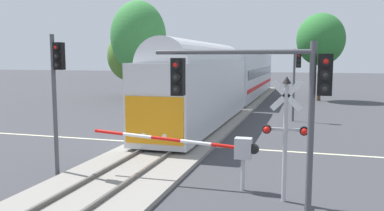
# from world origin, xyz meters

# --- Properties ---
(ground_plane) EXTENTS (220.00, 220.00, 0.00)m
(ground_plane) POSITION_xyz_m (0.00, 0.00, 0.00)
(ground_plane) COLOR #3D3D42
(road_centre_stripe) EXTENTS (44.00, 0.20, 0.01)m
(road_centre_stripe) POSITION_xyz_m (0.00, 0.00, 0.00)
(road_centre_stripe) COLOR beige
(road_centre_stripe) RESTS_ON ground
(railway_track) EXTENTS (4.40, 80.00, 0.32)m
(railway_track) POSITION_xyz_m (0.00, 0.00, 0.10)
(railway_track) COLOR gray
(railway_track) RESTS_ON ground
(commuter_train) EXTENTS (3.04, 41.32, 5.16)m
(commuter_train) POSITION_xyz_m (0.00, 16.30, 2.77)
(commuter_train) COLOR silver
(commuter_train) RESTS_ON railway_track
(crossing_gate_near) EXTENTS (6.09, 0.40, 1.83)m
(crossing_gate_near) POSITION_xyz_m (3.82, -6.18, 1.43)
(crossing_gate_near) COLOR #B7B7BC
(crossing_gate_near) RESTS_ON ground
(crossing_signal_mast) EXTENTS (1.36, 0.44, 3.90)m
(crossing_signal_mast) POSITION_xyz_m (5.91, -6.89, 2.38)
(crossing_signal_mast) COLOR #B2B2B7
(crossing_signal_mast) RESTS_ON ground
(traffic_signal_far_side) EXTENTS (0.53, 0.38, 5.09)m
(traffic_signal_far_side) POSITION_xyz_m (5.75, 9.54, 3.41)
(traffic_signal_far_side) COLOR #4C4C51
(traffic_signal_far_side) RESTS_ON ground
(traffic_signal_near_right) EXTENTS (4.48, 0.38, 4.85)m
(traffic_signal_near_right) POSITION_xyz_m (5.43, -9.12, 3.63)
(traffic_signal_near_right) COLOR #4C4C51
(traffic_signal_near_right) RESTS_ON ground
(traffic_signal_median) EXTENTS (0.53, 0.38, 5.32)m
(traffic_signal_median) POSITION_xyz_m (-2.42, -6.45, 3.56)
(traffic_signal_median) COLOR #4C4C51
(traffic_signal_median) RESTS_ON ground
(oak_behind_train) EXTENTS (5.65, 5.65, 10.26)m
(oak_behind_train) POSITION_xyz_m (-10.17, 18.56, 6.60)
(oak_behind_train) COLOR brown
(oak_behind_train) RESTS_ON ground
(elm_centre_background) EXTENTS (4.91, 4.91, 9.07)m
(elm_centre_background) POSITION_xyz_m (7.72, 24.34, 6.37)
(elm_centre_background) COLOR #4C3828
(elm_centre_background) RESTS_ON ground
(pine_left_background) EXTENTS (4.95, 4.95, 7.50)m
(pine_left_background) POSITION_xyz_m (-13.59, 23.44, 4.66)
(pine_left_background) COLOR brown
(pine_left_background) RESTS_ON ground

